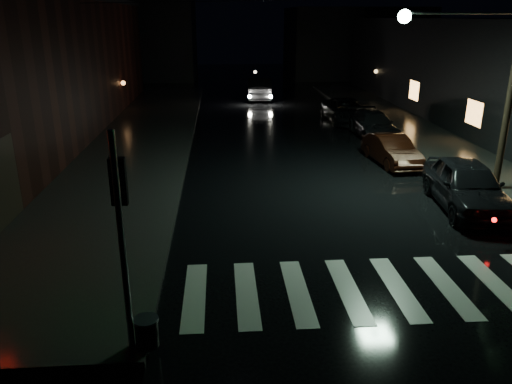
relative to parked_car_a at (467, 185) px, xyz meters
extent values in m
plane|color=black|center=(-7.60, -5.48, -0.81)|extent=(120.00, 120.00, 0.00)
cube|color=#282826|center=(-12.60, 8.52, -0.74)|extent=(6.00, 44.00, 0.15)
cube|color=#282826|center=(2.40, 8.52, -0.74)|extent=(4.00, 44.00, 0.15)
cube|color=black|center=(-17.60, 39.52, 3.19)|extent=(14.00, 10.00, 8.00)
cube|color=black|center=(6.40, 39.52, 2.69)|extent=(14.00, 10.00, 7.00)
cube|color=beige|center=(-4.60, -4.98, -0.81)|extent=(9.00, 3.00, 0.01)
cylinder|color=slate|center=(-9.90, -6.98, 1.44)|extent=(0.12, 0.12, 4.20)
cylinder|color=black|center=(-9.60, -6.98, -0.39)|extent=(0.44, 0.44, 0.55)
cylinder|color=slate|center=(-9.60, -6.98, -0.09)|extent=(0.48, 0.48, 0.04)
cube|color=black|center=(-9.90, -6.80, 2.59)|extent=(0.28, 0.16, 0.85)
sphere|color=#0CFF33|center=(-9.90, -6.71, 2.34)|extent=(0.20, 0.20, 0.20)
cylinder|color=slate|center=(-0.10, 1.52, 5.39)|extent=(4.00, 0.08, 0.08)
sphere|color=#BFFFD8|center=(-2.10, 1.52, 5.29)|extent=(0.44, 0.44, 0.44)
imported|color=black|center=(0.00, 0.00, 0.00)|extent=(2.47, 4.97, 1.63)
imported|color=black|center=(-0.74, 5.37, -0.18)|extent=(1.70, 3.97, 1.27)
imported|color=black|center=(0.00, 10.57, -0.15)|extent=(1.97, 4.60, 1.32)
imported|color=black|center=(-0.45, 14.50, -0.11)|extent=(2.46, 5.14, 1.41)
imported|color=black|center=(-5.03, 23.87, 0.01)|extent=(2.03, 5.10, 1.65)
camera|label=1|loc=(-8.11, -15.14, 5.27)|focal=35.00mm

